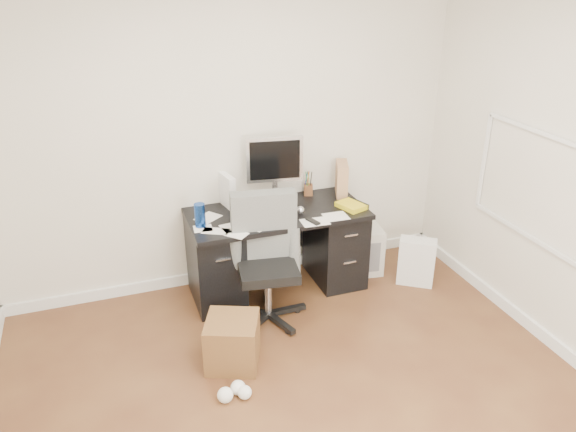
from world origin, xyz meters
The scene contains 18 objects.
ground centered at (0.00, 0.00, 0.00)m, with size 4.00×4.00×0.00m, color #472517.
room_shell centered at (0.03, 0.03, 1.66)m, with size 4.02×4.02×2.71m.
desk centered at (0.30, 1.65, 0.40)m, with size 1.50×0.70×0.75m.
loose_papers centered at (0.10, 1.60, 0.75)m, with size 1.10×0.60×0.00m, color white, non-canonical shape.
lcd_monitor centered at (0.34, 1.83, 1.05)m, with size 0.48×0.28×0.61m, color silver, non-canonical shape.
keyboard centered at (0.13, 1.51, 0.76)m, with size 0.42×0.14×0.02m, color black.
computer_mouse centered at (0.47, 1.54, 0.78)m, with size 0.07×0.07×0.07m, color silver.
travel_mug centered at (-0.37, 1.58, 0.85)m, with size 0.09×0.09×0.19m, color #163F99.
white_binder centered at (-0.06, 1.90, 0.89)m, with size 0.11×0.25×0.28m, color white.
magazine_file centered at (0.97, 1.81, 0.90)m, with size 0.13×0.26×0.30m, color #926746.
pen_cup centered at (0.68, 1.91, 0.86)m, with size 0.10×0.10×0.23m, color #543218, non-canonical shape.
yellow_book centered at (0.93, 1.51, 0.77)m, with size 0.18×0.23×0.04m, color gold.
paper_remote centered at (0.52, 1.35, 0.76)m, with size 0.22×0.18×0.02m, color white, non-canonical shape.
office_chair centered at (0.08, 1.23, 0.52)m, with size 0.59×0.59×1.05m, color #4D4F4D, non-canonical shape.
pc_tower centered at (1.22, 1.73, 0.22)m, with size 0.20×0.44×0.44m, color #BBB4A9.
shopping_bag centered at (1.50, 1.31, 0.22)m, with size 0.32×0.23×0.43m, color silver.
wicker_basket centered at (-0.33, 0.79, 0.18)m, with size 0.37×0.37×0.37m, color #4D2D17.
desk_printer centered at (0.99, 1.81, 0.10)m, with size 0.35×0.29×0.21m, color slate.
Camera 1 is at (-1.06, -2.45, 2.69)m, focal length 35.00 mm.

